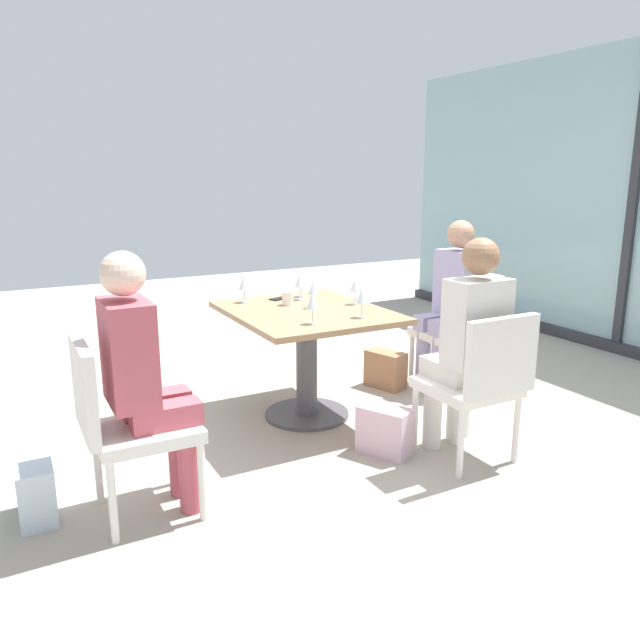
{
  "coord_description": "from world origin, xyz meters",
  "views": [
    {
      "loc": [
        3.44,
        -1.75,
        1.58
      ],
      "look_at": [
        0.0,
        0.1,
        0.65
      ],
      "focal_mm": 34.4,
      "sensor_mm": 36.0,
      "label": 1
    }
  ],
  "objects_px": {
    "wine_glass_5": "(356,285)",
    "coffee_cup": "(288,298)",
    "cell_phone_on_table": "(280,299)",
    "wine_glass_1": "(312,302)",
    "wine_glass_4": "(244,283)",
    "person_front_right": "(144,372)",
    "wine_glass_3": "(362,296)",
    "handbag_2": "(385,369)",
    "wine_glass_6": "(300,281)",
    "chair_far_right": "(480,379)",
    "person_far_right": "(468,338)",
    "wine_glass_0": "(314,288)",
    "chair_front_right": "(122,418)",
    "person_near_window": "(451,297)",
    "dining_table_main": "(307,338)",
    "handbag_0": "(36,491)",
    "handbag_1": "(384,431)",
    "chair_near_window": "(461,322)",
    "wine_glass_2": "(302,278)"
  },
  "relations": [
    {
      "from": "wine_glass_3",
      "to": "handbag_0",
      "type": "distance_m",
      "value": 2.03
    },
    {
      "from": "dining_table_main",
      "to": "cell_phone_on_table",
      "type": "relative_size",
      "value": 7.78
    },
    {
      "from": "wine_glass_1",
      "to": "wine_glass_5",
      "type": "height_order",
      "value": "same"
    },
    {
      "from": "wine_glass_1",
      "to": "wine_glass_2",
      "type": "relative_size",
      "value": 1.0
    },
    {
      "from": "chair_near_window",
      "to": "wine_glass_6",
      "type": "relative_size",
      "value": 4.7
    },
    {
      "from": "wine_glass_6",
      "to": "person_near_window",
      "type": "bearing_deg",
      "value": 74.23
    },
    {
      "from": "handbag_1",
      "to": "handbag_0",
      "type": "bearing_deg",
      "value": -123.3
    },
    {
      "from": "chair_far_right",
      "to": "person_near_window",
      "type": "distance_m",
      "value": 1.28
    },
    {
      "from": "handbag_0",
      "to": "chair_front_right",
      "type": "bearing_deg",
      "value": 65.3
    },
    {
      "from": "chair_near_window",
      "to": "dining_table_main",
      "type": "bearing_deg",
      "value": -90.0
    },
    {
      "from": "wine_glass_0",
      "to": "wine_glass_6",
      "type": "distance_m",
      "value": 0.29
    },
    {
      "from": "person_front_right",
      "to": "handbag_2",
      "type": "xyz_separation_m",
      "value": [
        -0.93,
        1.98,
        -0.56
      ]
    },
    {
      "from": "person_front_right",
      "to": "handbag_2",
      "type": "bearing_deg",
      "value": 115.1
    },
    {
      "from": "wine_glass_1",
      "to": "chair_front_right",
      "type": "bearing_deg",
      "value": -73.38
    },
    {
      "from": "handbag_0",
      "to": "handbag_1",
      "type": "distance_m",
      "value": 1.84
    },
    {
      "from": "person_front_right",
      "to": "coffee_cup",
      "type": "height_order",
      "value": "person_front_right"
    },
    {
      "from": "dining_table_main",
      "to": "wine_glass_5",
      "type": "distance_m",
      "value": 0.49
    },
    {
      "from": "dining_table_main",
      "to": "wine_glass_5",
      "type": "xyz_separation_m",
      "value": [
        0.0,
        0.37,
        0.32
      ]
    },
    {
      "from": "person_near_window",
      "to": "wine_glass_0",
      "type": "distance_m",
      "value": 1.15
    },
    {
      "from": "person_far_right",
      "to": "wine_glass_0",
      "type": "relative_size",
      "value": 6.81
    },
    {
      "from": "handbag_2",
      "to": "person_far_right",
      "type": "bearing_deg",
      "value": -31.1
    },
    {
      "from": "dining_table_main",
      "to": "chair_front_right",
      "type": "xyz_separation_m",
      "value": [
        0.71,
        -1.31,
        -0.04
      ]
    },
    {
      "from": "chair_far_right",
      "to": "wine_glass_3",
      "type": "height_order",
      "value": "wine_glass_3"
    },
    {
      "from": "cell_phone_on_table",
      "to": "chair_near_window",
      "type": "bearing_deg",
      "value": 55.11
    },
    {
      "from": "dining_table_main",
      "to": "chair_front_right",
      "type": "bearing_deg",
      "value": -61.65
    },
    {
      "from": "wine_glass_5",
      "to": "cell_phone_on_table",
      "type": "height_order",
      "value": "wine_glass_5"
    },
    {
      "from": "chair_near_window",
      "to": "wine_glass_1",
      "type": "bearing_deg",
      "value": -76.14
    },
    {
      "from": "handbag_0",
      "to": "wine_glass_1",
      "type": "bearing_deg",
      "value": 97.1
    },
    {
      "from": "person_front_right",
      "to": "wine_glass_0",
      "type": "xyz_separation_m",
      "value": [
        -0.73,
        1.27,
        0.16
      ]
    },
    {
      "from": "wine_glass_5",
      "to": "coffee_cup",
      "type": "relative_size",
      "value": 2.06
    },
    {
      "from": "coffee_cup",
      "to": "handbag_0",
      "type": "distance_m",
      "value": 1.9
    },
    {
      "from": "chair_front_right",
      "to": "person_near_window",
      "type": "distance_m",
      "value": 2.61
    },
    {
      "from": "coffee_cup",
      "to": "cell_phone_on_table",
      "type": "height_order",
      "value": "coffee_cup"
    },
    {
      "from": "handbag_0",
      "to": "wine_glass_5",
      "type": "bearing_deg",
      "value": 105.2
    },
    {
      "from": "person_near_window",
      "to": "handbag_2",
      "type": "xyz_separation_m",
      "value": [
        -0.22,
        -0.41,
        -0.56
      ]
    },
    {
      "from": "handbag_2",
      "to": "wine_glass_6",
      "type": "bearing_deg",
      "value": -115.46
    },
    {
      "from": "cell_phone_on_table",
      "to": "handbag_2",
      "type": "relative_size",
      "value": 0.48
    },
    {
      "from": "person_far_right",
      "to": "coffee_cup",
      "type": "bearing_deg",
      "value": -153.78
    },
    {
      "from": "wine_glass_5",
      "to": "coffee_cup",
      "type": "distance_m",
      "value": 0.46
    },
    {
      "from": "chair_front_right",
      "to": "cell_phone_on_table",
      "type": "height_order",
      "value": "chair_front_right"
    },
    {
      "from": "wine_glass_4",
      "to": "coffee_cup",
      "type": "xyz_separation_m",
      "value": [
        0.22,
        0.22,
        -0.09
      ]
    },
    {
      "from": "person_far_right",
      "to": "wine_glass_6",
      "type": "bearing_deg",
      "value": -161.97
    },
    {
      "from": "chair_front_right",
      "to": "person_near_window",
      "type": "bearing_deg",
      "value": 105.73
    },
    {
      "from": "coffee_cup",
      "to": "handbag_2",
      "type": "relative_size",
      "value": 0.3
    },
    {
      "from": "person_front_right",
      "to": "wine_glass_0",
      "type": "distance_m",
      "value": 1.47
    },
    {
      "from": "person_front_right",
      "to": "wine_glass_3",
      "type": "xyz_separation_m",
      "value": [
        -0.35,
        1.4,
        0.16
      ]
    },
    {
      "from": "chair_front_right",
      "to": "chair_far_right",
      "type": "distance_m",
      "value": 1.86
    },
    {
      "from": "chair_far_right",
      "to": "handbag_1",
      "type": "xyz_separation_m",
      "value": [
        -0.34,
        -0.38,
        -0.36
      ]
    },
    {
      "from": "person_far_right",
      "to": "wine_glass_6",
      "type": "xyz_separation_m",
      "value": [
        -1.26,
        -0.41,
        0.16
      ]
    },
    {
      "from": "wine_glass_1",
      "to": "wine_glass_4",
      "type": "height_order",
      "value": "same"
    }
  ]
}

